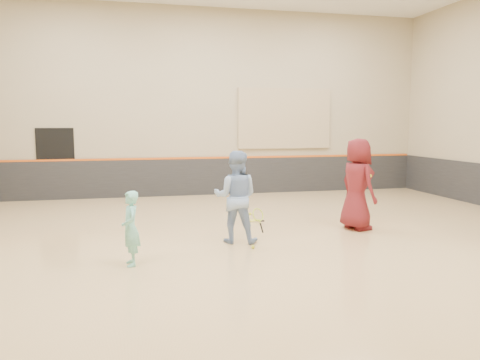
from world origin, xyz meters
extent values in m
cube|color=tan|center=(0.00, 0.00, -0.10)|extent=(15.00, 12.00, 0.20)
cube|color=tan|center=(0.00, 6.01, 3.00)|extent=(15.00, 0.02, 6.00)
cube|color=tan|center=(0.00, -6.01, 3.00)|extent=(15.00, 0.02, 6.00)
cube|color=#232326|center=(0.00, 5.97, 0.60)|extent=(14.90, 0.04, 1.20)
cube|color=#D85914|center=(0.00, 5.96, 1.22)|extent=(14.90, 0.03, 0.06)
cube|color=tan|center=(2.80, 5.95, 2.50)|extent=(3.20, 0.08, 2.00)
cube|color=black|center=(-4.50, 5.98, 1.10)|extent=(1.10, 0.05, 2.20)
imported|color=#7FDDCD|center=(-2.26, -1.39, 0.62)|extent=(0.35, 0.49, 1.24)
imported|color=#8BA8D8|center=(-0.25, -0.29, 0.91)|extent=(1.05, 0.93, 1.81)
imported|color=maroon|center=(2.61, 0.24, 1.01)|extent=(0.83, 1.09, 2.01)
sphere|color=gold|center=(-0.04, -0.85, 0.03)|extent=(0.07, 0.07, 0.07)
sphere|color=yellow|center=(2.79, 0.00, 1.21)|extent=(0.07, 0.07, 0.07)
sphere|color=yellow|center=(0.70, 2.31, 0.03)|extent=(0.07, 0.07, 0.07)
camera|label=1|loc=(-2.18, -9.13, 2.33)|focal=35.00mm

